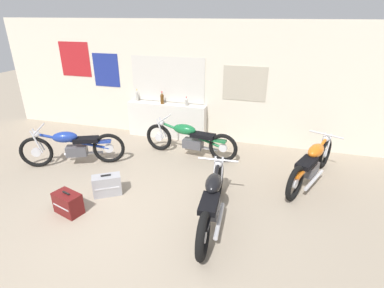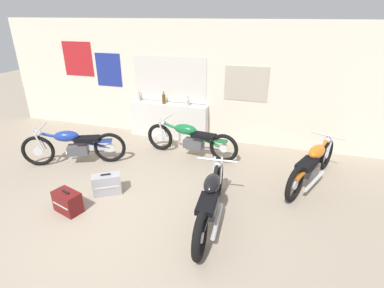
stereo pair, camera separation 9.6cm
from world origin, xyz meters
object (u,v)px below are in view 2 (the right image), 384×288
at_px(motorcycle_blue, 74,145).
at_px(motorcycle_green, 191,139).
at_px(hard_case_darkred, 68,202).
at_px(motorcycle_black, 210,200).
at_px(bottle_leftmost, 139,96).
at_px(motorcycle_orange, 313,164).
at_px(bottle_center, 188,102).
at_px(bottle_left_center, 164,98).
at_px(hard_case_silver, 107,184).

xyz_separation_m(motorcycle_blue, motorcycle_green, (2.18, 1.08, -0.02)).
bearing_deg(hard_case_darkred, motorcycle_black, 10.52).
height_order(motorcycle_blue, motorcycle_black, motorcycle_blue).
xyz_separation_m(bottle_leftmost, hard_case_darkred, (0.41, -3.46, -0.83)).
relative_size(bottle_leftmost, motorcycle_orange, 0.15).
bearing_deg(bottle_center, motorcycle_black, -66.29).
height_order(bottle_left_center, bottle_center, bottle_left_center).
relative_size(bottle_left_center, motorcycle_blue, 0.16).
bearing_deg(bottle_center, motorcycle_green, -68.50).
distance_m(hard_case_silver, hard_case_darkred, 0.71).
height_order(bottle_center, hard_case_darkred, bottle_center).
height_order(bottle_leftmost, hard_case_silver, bottle_leftmost).
relative_size(motorcycle_green, hard_case_darkred, 4.29).
xyz_separation_m(bottle_left_center, hard_case_darkred, (-0.29, -3.40, -0.83)).
xyz_separation_m(bottle_center, hard_case_darkred, (-0.91, -3.40, -0.79)).
height_order(motorcycle_orange, hard_case_silver, motorcycle_orange).
distance_m(bottle_center, hard_case_silver, 2.93).
xyz_separation_m(bottle_center, motorcycle_black, (1.31, -2.98, -0.58)).
height_order(bottle_leftmost, motorcycle_orange, bottle_leftmost).
relative_size(bottle_center, hard_case_silver, 0.42).
distance_m(bottle_left_center, bottle_center, 0.62).
relative_size(motorcycle_black, motorcycle_green, 0.97).
xyz_separation_m(motorcycle_blue, motorcycle_orange, (4.66, 0.62, -0.02)).
relative_size(bottle_leftmost, bottle_center, 1.36).
bearing_deg(bottle_leftmost, bottle_left_center, -4.87).
bearing_deg(bottle_leftmost, motorcycle_black, -49.24).
bearing_deg(hard_case_silver, bottle_leftmost, 104.29).
bearing_deg(bottle_leftmost, motorcycle_blue, -104.60).
height_order(bottle_left_center, hard_case_silver, bottle_left_center).
bearing_deg(motorcycle_green, motorcycle_black, -65.41).
xyz_separation_m(bottle_leftmost, bottle_center, (1.32, -0.06, -0.04)).
distance_m(bottle_leftmost, motorcycle_black, 4.07).
bearing_deg(hard_case_silver, bottle_center, 77.77).
xyz_separation_m(motorcycle_black, hard_case_silver, (-1.91, 0.23, -0.21)).
distance_m(motorcycle_blue, motorcycle_green, 2.44).
xyz_separation_m(bottle_left_center, motorcycle_black, (1.93, -2.99, -0.62)).
xyz_separation_m(motorcycle_green, motorcycle_orange, (2.47, -0.46, -0.01)).
bearing_deg(motorcycle_green, motorcycle_orange, -10.60).
xyz_separation_m(bottle_center, motorcycle_orange, (2.82, -1.33, -0.57)).
relative_size(motorcycle_green, motorcycle_orange, 1.08).
height_order(bottle_center, motorcycle_green, bottle_center).
xyz_separation_m(bottle_left_center, bottle_center, (0.62, -0.00, -0.04)).
xyz_separation_m(motorcycle_black, motorcycle_orange, (1.51, 1.65, 0.01)).
relative_size(motorcycle_black, hard_case_darkred, 4.16).
height_order(bottle_center, motorcycle_blue, bottle_center).
xyz_separation_m(motorcycle_blue, hard_case_darkred, (0.93, -1.45, -0.24)).
relative_size(bottle_left_center, motorcycle_green, 0.14).
xyz_separation_m(bottle_leftmost, motorcycle_black, (2.63, -3.05, -0.61)).
relative_size(bottle_left_center, hard_case_darkred, 0.61).
distance_m(bottle_center, hard_case_darkred, 3.60).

